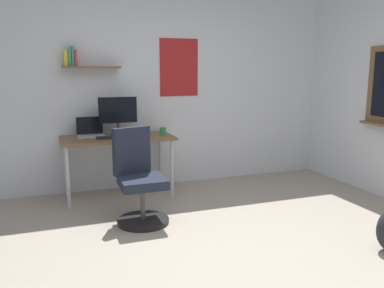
{
  "coord_description": "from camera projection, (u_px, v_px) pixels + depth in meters",
  "views": [
    {
      "loc": [
        -1.35,
        -2.62,
        1.5
      ],
      "look_at": [
        -0.14,
        0.72,
        0.85
      ],
      "focal_mm": 37.11,
      "sensor_mm": 36.0,
      "label": 1
    }
  ],
  "objects": [
    {
      "name": "ground_plane",
      "position": [
        239.0,
        263.0,
        3.15
      ],
      "size": [
        5.2,
        5.2,
        0.0
      ],
      "primitive_type": "plane",
      "color": "#9E9384",
      "rests_on": "ground"
    },
    {
      "name": "wall_back",
      "position": [
        157.0,
        87.0,
        5.18
      ],
      "size": [
        5.0,
        0.3,
        2.6
      ],
      "color": "silver",
      "rests_on": "ground"
    },
    {
      "name": "desk",
      "position": [
        118.0,
        143.0,
        4.73
      ],
      "size": [
        1.31,
        0.64,
        0.74
      ],
      "color": "brown",
      "rests_on": "ground"
    },
    {
      "name": "office_chair",
      "position": [
        139.0,
        182.0,
        3.97
      ],
      "size": [
        0.52,
        0.54,
        0.95
      ],
      "color": "black",
      "rests_on": "ground"
    },
    {
      "name": "laptop",
      "position": [
        90.0,
        132.0,
        4.74
      ],
      "size": [
        0.31,
        0.21,
        0.23
      ],
      "color": "#ADAFB5",
      "rests_on": "desk"
    },
    {
      "name": "monitor_primary",
      "position": [
        118.0,
        113.0,
        4.77
      ],
      "size": [
        0.46,
        0.17,
        0.46
      ],
      "color": "#38383D",
      "rests_on": "desk"
    },
    {
      "name": "keyboard",
      "position": [
        113.0,
        137.0,
        4.61
      ],
      "size": [
        0.37,
        0.13,
        0.02
      ],
      "primitive_type": "cube",
      "color": "black",
      "rests_on": "desk"
    },
    {
      "name": "computer_mouse",
      "position": [
        136.0,
        135.0,
        4.71
      ],
      "size": [
        0.1,
        0.06,
        0.03
      ],
      "primitive_type": "ellipsoid",
      "color": "#262628",
      "rests_on": "desk"
    },
    {
      "name": "coffee_mug",
      "position": [
        163.0,
        131.0,
        4.86
      ],
      "size": [
        0.08,
        0.08,
        0.09
      ],
      "primitive_type": "cylinder",
      "color": "#338C4C",
      "rests_on": "desk"
    }
  ]
}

